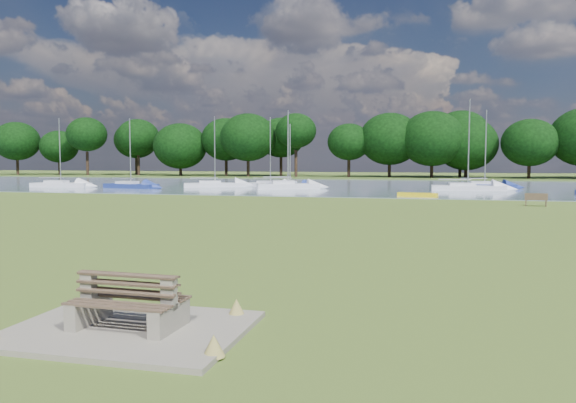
% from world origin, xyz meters
% --- Properties ---
extents(ground, '(220.00, 220.00, 0.00)m').
position_xyz_m(ground, '(0.00, 0.00, 0.00)').
color(ground, olive).
extents(river, '(220.00, 40.00, 0.10)m').
position_xyz_m(river, '(0.00, 42.00, 0.00)').
color(river, slate).
rests_on(river, ground).
extents(far_bank, '(220.00, 20.00, 0.40)m').
position_xyz_m(far_bank, '(0.00, 72.00, 0.00)').
color(far_bank, '#4C6626').
rests_on(far_bank, ground).
extents(concrete_pad, '(4.20, 3.20, 0.10)m').
position_xyz_m(concrete_pad, '(0.00, -14.00, 0.05)').
color(concrete_pad, gray).
rests_on(concrete_pad, ground).
extents(bench_pair, '(2.00, 1.22, 1.06)m').
position_xyz_m(bench_pair, '(0.00, -14.00, 0.53)').
color(bench_pair, gray).
rests_on(bench_pair, concrete_pad).
extents(riverbank_bench, '(1.46, 0.62, 0.87)m').
position_xyz_m(riverbank_bench, '(12.12, 17.07, 0.44)').
color(riverbank_bench, brown).
rests_on(riverbank_bench, ground).
extents(kayak, '(3.30, 1.35, 0.32)m').
position_xyz_m(kayak, '(4.31, 24.00, 0.21)').
color(kayak, yellow).
rests_on(kayak, river).
extents(tree_line, '(117.21, 9.26, 11.21)m').
position_xyz_m(tree_line, '(-12.91, 68.00, 6.71)').
color(tree_line, black).
rests_on(tree_line, far_bank).
extents(sailboat_0, '(6.54, 2.30, 7.52)m').
position_xyz_m(sailboat_0, '(-33.96, 30.40, 0.48)').
color(sailboat_0, silver).
rests_on(sailboat_0, river).
extents(sailboat_1, '(5.87, 3.11, 7.64)m').
position_xyz_m(sailboat_1, '(-11.82, 36.43, 0.46)').
color(sailboat_1, silver).
rests_on(sailboat_1, river).
extents(sailboat_2, '(6.57, 4.08, 8.01)m').
position_xyz_m(sailboat_2, '(-8.92, 32.80, 0.57)').
color(sailboat_2, silver).
rests_on(sailboat_2, river).
extents(sailboat_3, '(7.07, 2.38, 8.84)m').
position_xyz_m(sailboat_3, '(8.80, 34.51, 0.50)').
color(sailboat_3, silver).
rests_on(sailboat_3, river).
extents(sailboat_5, '(6.32, 2.82, 7.32)m').
position_xyz_m(sailboat_5, '(-25.31, 30.18, 0.49)').
color(sailboat_5, navy).
rests_on(sailboat_5, river).
extents(sailboat_7, '(6.89, 4.34, 7.70)m').
position_xyz_m(sailboat_7, '(-17.64, 34.64, 0.46)').
color(sailboat_7, silver).
rests_on(sailboat_7, river).
extents(sailboat_8, '(5.75, 3.19, 6.82)m').
position_xyz_m(sailboat_8, '(-9.44, 35.82, 0.47)').
color(sailboat_8, navy).
rests_on(sailboat_8, river).
extents(sailboat_9, '(6.30, 2.96, 8.09)m').
position_xyz_m(sailboat_9, '(10.69, 37.97, 0.51)').
color(sailboat_9, navy).
rests_on(sailboat_9, river).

